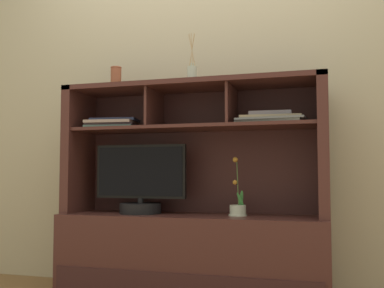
# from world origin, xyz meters

# --- Properties ---
(back_wall) EXTENTS (6.00, 0.02, 2.80)m
(back_wall) POSITION_xyz_m (0.00, 0.26, 1.40)
(back_wall) COLOR #B9AE8D
(back_wall) RESTS_ON ground
(media_console) EXTENTS (1.60, 0.50, 1.30)m
(media_console) POSITION_xyz_m (0.00, 0.01, 0.39)
(media_console) COLOR #482420
(media_console) RESTS_ON ground
(tv_monitor) EXTENTS (0.59, 0.26, 0.42)m
(tv_monitor) POSITION_xyz_m (-0.33, -0.02, 0.67)
(tv_monitor) COLOR black
(tv_monitor) RESTS_ON media_console
(potted_orchid) EXTENTS (0.11, 0.11, 0.34)m
(potted_orchid) POSITION_xyz_m (0.28, -0.01, 0.55)
(potted_orchid) COLOR beige
(potted_orchid) RESTS_ON media_console
(magazine_stack_left) EXTENTS (0.33, 0.28, 0.06)m
(magazine_stack_left) POSITION_xyz_m (-0.52, -0.03, 1.06)
(magazine_stack_left) COLOR slate
(magazine_stack_left) RESTS_ON media_console
(magazine_stack_centre) EXTENTS (0.41, 0.27, 0.06)m
(magazine_stack_centre) POSITION_xyz_m (0.48, -0.03, 1.06)
(magazine_stack_centre) COLOR #5E6360
(magazine_stack_centre) RESTS_ON media_console
(diffuser_bottle) EXTENTS (0.06, 0.06, 0.31)m
(diffuser_bottle) POSITION_xyz_m (-0.00, -0.00, 1.36)
(diffuser_bottle) COLOR #B5C0AA
(diffuser_bottle) RESTS_ON media_console
(ceramic_vase) EXTENTS (0.07, 0.07, 0.14)m
(ceramic_vase) POSITION_xyz_m (-0.52, 0.01, 1.37)
(ceramic_vase) COLOR brown
(ceramic_vase) RESTS_ON media_console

